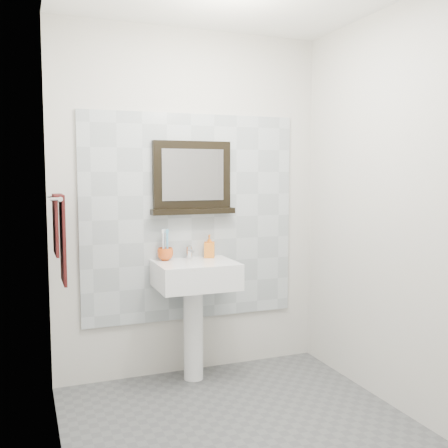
# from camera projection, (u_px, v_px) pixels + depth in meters

# --- Properties ---
(floor) EXTENTS (2.00, 2.20, 0.01)m
(floor) POSITION_uv_depth(u_px,v_px,m) (251.00, 437.00, 2.93)
(floor) COLOR #515456
(floor) RESTS_ON ground
(back_wall) EXTENTS (2.00, 0.01, 2.50)m
(back_wall) POSITION_uv_depth(u_px,v_px,m) (190.00, 204.00, 3.83)
(back_wall) COLOR beige
(back_wall) RESTS_ON ground
(front_wall) EXTENTS (2.00, 0.01, 2.50)m
(front_wall) POSITION_uv_depth(u_px,v_px,m) (384.00, 239.00, 1.79)
(front_wall) COLOR beige
(front_wall) RESTS_ON ground
(left_wall) EXTENTS (0.01, 2.20, 2.50)m
(left_wall) POSITION_uv_depth(u_px,v_px,m) (58.00, 221.00, 2.45)
(left_wall) COLOR beige
(left_wall) RESTS_ON ground
(right_wall) EXTENTS (0.01, 2.20, 2.50)m
(right_wall) POSITION_uv_depth(u_px,v_px,m) (403.00, 210.00, 3.17)
(right_wall) COLOR beige
(right_wall) RESTS_ON ground
(splashback) EXTENTS (1.60, 0.02, 1.50)m
(splashback) POSITION_uv_depth(u_px,v_px,m) (191.00, 218.00, 3.83)
(splashback) COLOR #A8B2B7
(splashback) RESTS_ON back_wall
(pedestal_sink) EXTENTS (0.55, 0.44, 0.96)m
(pedestal_sink) POSITION_uv_depth(u_px,v_px,m) (195.00, 288.00, 3.66)
(pedestal_sink) COLOR white
(pedestal_sink) RESTS_ON ground
(toothbrush_cup) EXTENTS (0.12, 0.12, 0.09)m
(toothbrush_cup) POSITION_uv_depth(u_px,v_px,m) (165.00, 254.00, 3.70)
(toothbrush_cup) COLOR #D35018
(toothbrush_cup) RESTS_ON pedestal_sink
(toothbrushes) EXTENTS (0.05, 0.04, 0.21)m
(toothbrushes) POSITION_uv_depth(u_px,v_px,m) (166.00, 243.00, 3.69)
(toothbrushes) COLOR white
(toothbrushes) RESTS_ON toothbrush_cup
(soap_dispenser) EXTENTS (0.10, 0.10, 0.17)m
(soap_dispenser) POSITION_uv_depth(u_px,v_px,m) (209.00, 246.00, 3.82)
(soap_dispenser) COLOR #E2511A
(soap_dispenser) RESTS_ON pedestal_sink
(framed_mirror) EXTENTS (0.62, 0.11, 0.52)m
(framed_mirror) POSITION_uv_depth(u_px,v_px,m) (192.00, 180.00, 3.78)
(framed_mirror) COLOR black
(framed_mirror) RESTS_ON back_wall
(towel_bar) EXTENTS (0.07, 0.40, 0.03)m
(towel_bar) POSITION_uv_depth(u_px,v_px,m) (58.00, 198.00, 3.20)
(towel_bar) COLOR silver
(towel_bar) RESTS_ON left_wall
(hand_towel) EXTENTS (0.06, 0.30, 0.55)m
(hand_towel) POSITION_uv_depth(u_px,v_px,m) (60.00, 232.00, 3.22)
(hand_towel) COLOR black
(hand_towel) RESTS_ON towel_bar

